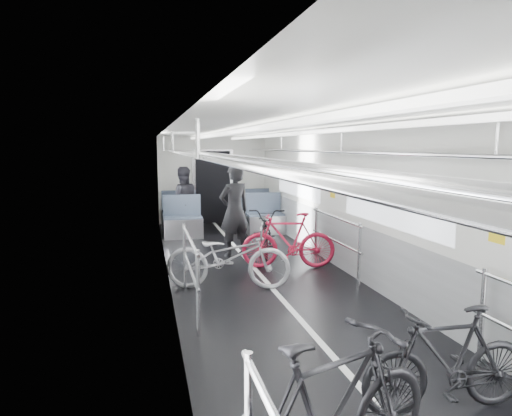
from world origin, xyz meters
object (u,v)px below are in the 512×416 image
Objects in this scene: bike_right_near at (448,360)px; bike_aisle at (266,231)px; bike_right_far at (288,241)px; person_standing at (234,211)px; person_seated at (183,200)px; bike_left_mid at (331,415)px; bike_left_far at (228,257)px.

bike_aisle is (-0.06, 5.51, 0.05)m from bike_right_near.
bike_right_far is 0.88× the size of bike_aisle.
person_standing is (-0.75, 1.11, 0.40)m from bike_right_far.
person_seated reaches higher than bike_aisle.
bike_right_far reaches higher than bike_aisle.
bike_left_mid is 1.19× the size of bike_right_near.
person_standing reaches higher than bike_left_mid.
bike_left_far is at bearing -41.57° from bike_right_far.
bike_left_mid is at bearing 64.77° from person_standing.
person_seated is at bearing -144.67° from bike_right_far.
bike_right_near is at bearing 76.98° from person_standing.
bike_left_far is 2.11m from person_standing.
bike_right_far reaches higher than bike_right_near.
bike_right_far is (1.35, 5.12, -0.03)m from bike_left_mid.
bike_right_far is at bearing -69.00° from bike_aisle.
bike_right_far reaches higher than bike_left_far.
bike_aisle reaches higher than bike_left_far.
bike_right_far is at bearing -178.48° from bike_right_near.
person_standing is 1.08× the size of person_seated.
person_seated is at bearing 19.45° from bike_left_far.
bike_aisle is 0.73m from person_standing.
person_standing reaches higher than bike_right_near.
bike_right_far is (1.24, 0.90, 0.00)m from bike_left_far.
bike_left_mid is at bearing -88.43° from bike_aisle.
bike_left_mid is at bearing -2.50° from bike_right_far.
person_seated is at bearing -18.67° from bike_left_mid.
person_seated reaches higher than bike_left_mid.
person_standing is (-0.60, 0.10, 0.40)m from bike_aisle.
bike_left_far is 1.53m from bike_right_far.
bike_left_mid is 5.29m from bike_right_far.
bike_left_far is 4.57m from person_seated.
bike_aisle is (1.09, 1.91, 0.00)m from bike_left_far.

